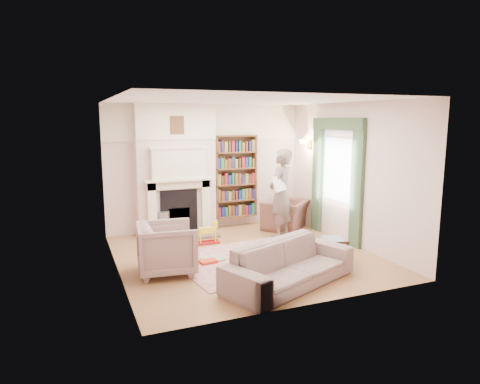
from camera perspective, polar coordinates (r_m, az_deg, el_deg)
name	(u,v)px	position (r m, az deg, el deg)	size (l,w,h in m)	color
floor	(245,256)	(7.93, 0.69, -8.50)	(4.50, 4.50, 0.00)	olive
ceiling	(245,100)	(7.54, 0.74, 12.16)	(4.50, 4.50, 0.00)	white
wall_back	(206,167)	(9.70, -4.49, 3.31)	(4.50, 4.50, 0.00)	beige
wall_front	(313,203)	(5.63, 9.69, -1.49)	(4.50, 4.50, 0.00)	beige
wall_left	(115,188)	(7.05, -16.38, 0.51)	(4.50, 4.50, 0.00)	beige
wall_right	(350,174)	(8.73, 14.46, 2.31)	(4.50, 4.50, 0.00)	beige
fireplace	(176,170)	(9.31, -8.51, 2.88)	(1.70, 0.58, 2.80)	beige
bookcase	(235,176)	(9.83, -0.63, 2.10)	(1.00, 0.24, 1.85)	brown
window	(338,170)	(9.03, 12.88, 2.94)	(0.02, 0.90, 1.30)	silver
curtain_left	(357,187)	(8.49, 15.33, 0.70)	(0.07, 0.32, 2.40)	#2A422C
curtain_right	(317,177)	(9.62, 10.26, 1.93)	(0.07, 0.32, 2.40)	#2A422C
pelmet	(337,124)	(8.95, 12.87, 8.85)	(0.09, 1.70, 0.24)	#2A422C
wall_sconce	(302,145)	(9.80, 8.29, 6.24)	(0.20, 0.24, 0.24)	gold
rug	(252,259)	(7.75, 1.59, -8.90)	(2.67, 2.05, 0.01)	#C7AB96
armchair_reading	(286,215)	(9.80, 6.12, -3.02)	(1.01, 0.88, 0.65)	#462526
armchair_left	(167,248)	(7.07, -9.73, -7.41)	(0.89, 0.91, 0.83)	#A19685
sofa	(290,264)	(6.57, 6.64, -9.52)	(2.22, 0.87, 0.65)	gray
man_reading	(281,194)	(8.95, 5.47, -0.23)	(0.68, 0.45, 1.88)	#62544E
newspaper	(279,184)	(8.66, 5.23, 1.11)	(0.45, 0.02, 0.31)	silver
coffee_table	(325,251)	(7.59, 11.24, -7.75)	(0.70, 0.45, 0.45)	black
paraffin_heater	(164,224)	(9.25, -10.07, -4.22)	(0.24, 0.24, 0.55)	#9CA0A4
rocking_horse	(207,233)	(8.62, -4.45, -5.45)	(0.52, 0.21, 0.45)	yellow
board_game	(213,259)	(7.68, -3.60, -8.92)	(0.34, 0.34, 0.03)	#E1E651
game_box_lid	(208,262)	(7.53, -4.25, -9.23)	(0.30, 0.20, 0.05)	red
comic_annuals	(260,263)	(7.52, 2.70, -9.38)	(0.61, 0.54, 0.02)	red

